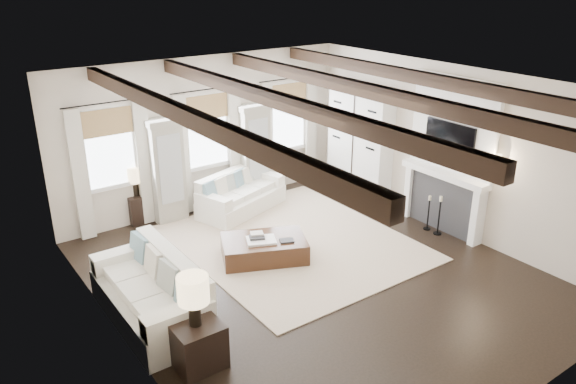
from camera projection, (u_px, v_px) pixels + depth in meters
ground at (316, 275)px, 9.44m from camera, size 7.50×7.50×0.00m
room_shell at (320, 148)px, 9.82m from camera, size 6.54×7.54×3.22m
area_rug at (294, 242)px, 10.56m from camera, size 3.79×4.40×0.02m
sofa_back at (239, 195)px, 11.86m from camera, size 2.14×1.45×0.84m
sofa_left at (154, 295)px, 8.17m from camera, size 1.04×2.29×0.98m
ottoman at (264, 249)px, 9.92m from camera, size 1.71×1.43×0.38m
tray at (261, 240)px, 9.76m from camera, size 0.61×0.55×0.04m
book_lower at (257, 237)px, 9.79m from camera, size 0.32×0.29×0.04m
book_upper at (257, 233)px, 9.85m from camera, size 0.27×0.25×0.03m
book_loose at (287, 241)px, 9.76m from camera, size 0.29×0.26×0.03m
side_table_front at (197, 344)px, 7.23m from camera, size 0.62×0.62×0.62m
lamp_front at (193, 292)px, 6.94m from camera, size 0.40×0.40×0.69m
side_table_back at (138, 209)px, 11.31m from camera, size 0.39×0.39×0.59m
lamp_back at (134, 176)px, 11.05m from camera, size 0.36×0.36×0.61m
candlestick_near at (439, 219)px, 10.79m from camera, size 0.16×0.16×0.79m
candlestick_far at (428, 215)px, 11.00m from camera, size 0.14×0.14×0.71m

